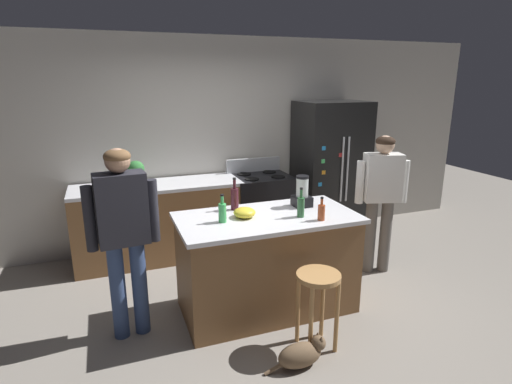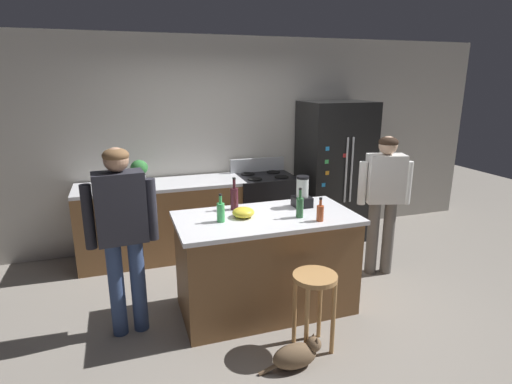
{
  "view_description": "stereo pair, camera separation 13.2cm",
  "coord_description": "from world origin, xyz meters",
  "px_view_note": "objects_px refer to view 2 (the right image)",
  "views": [
    {
      "loc": [
        -1.36,
        -3.34,
        2.18
      ],
      "look_at": [
        0.0,
        0.3,
        1.1
      ],
      "focal_mm": 28.87,
      "sensor_mm": 36.0,
      "label": 1
    },
    {
      "loc": [
        -1.23,
        -3.38,
        2.18
      ],
      "look_at": [
        0.0,
        0.3,
        1.1
      ],
      "focal_mm": 28.87,
      "sensor_mm": 36.0,
      "label": 2
    }
  ],
  "objects_px": {
    "cat": "(297,355)",
    "bottle_cooking_sauce": "(320,212)",
    "person_by_sink_right": "(384,193)",
    "stove_range": "(264,210)",
    "person_by_island_left": "(122,225)",
    "blender_appliance": "(302,194)",
    "bottle_wine": "(234,198)",
    "mixing_bowl": "(243,212)",
    "bottle_soda": "(221,212)",
    "potted_plant": "(139,171)",
    "refrigerator": "(334,171)",
    "kitchen_island": "(266,263)",
    "bottle_olive_oil": "(300,207)",
    "bar_stool": "(314,292)"
  },
  "relations": [
    {
      "from": "mixing_bowl",
      "to": "kitchen_island",
      "type": "bearing_deg",
      "value": -8.83
    },
    {
      "from": "stove_range",
      "to": "bottle_olive_oil",
      "type": "height_order",
      "value": "bottle_olive_oil"
    },
    {
      "from": "stove_range",
      "to": "bottle_wine",
      "type": "relative_size",
      "value": 3.58
    },
    {
      "from": "mixing_bowl",
      "to": "bottle_olive_oil",
      "type": "bearing_deg",
      "value": -18.71
    },
    {
      "from": "stove_range",
      "to": "bottle_olive_oil",
      "type": "bearing_deg",
      "value": -98.48
    },
    {
      "from": "person_by_sink_right",
      "to": "refrigerator",
      "type": "bearing_deg",
      "value": 88.05
    },
    {
      "from": "blender_appliance",
      "to": "bottle_cooking_sauce",
      "type": "height_order",
      "value": "blender_appliance"
    },
    {
      "from": "mixing_bowl",
      "to": "bottle_soda",
      "type": "bearing_deg",
      "value": -166.53
    },
    {
      "from": "cat",
      "to": "bottle_cooking_sauce",
      "type": "distance_m",
      "value": 1.2
    },
    {
      "from": "stove_range",
      "to": "kitchen_island",
      "type": "bearing_deg",
      "value": -108.92
    },
    {
      "from": "stove_range",
      "to": "person_by_sink_right",
      "type": "height_order",
      "value": "person_by_sink_right"
    },
    {
      "from": "mixing_bowl",
      "to": "cat",
      "type": "bearing_deg",
      "value": -80.85
    },
    {
      "from": "refrigerator",
      "to": "blender_appliance",
      "type": "bearing_deg",
      "value": -129.45
    },
    {
      "from": "kitchen_island",
      "to": "potted_plant",
      "type": "distance_m",
      "value": 1.97
    },
    {
      "from": "cat",
      "to": "bottle_cooking_sauce",
      "type": "xyz_separation_m",
      "value": [
        0.47,
        0.61,
        0.92
      ]
    },
    {
      "from": "stove_range",
      "to": "cat",
      "type": "distance_m",
      "value": 2.51
    },
    {
      "from": "bottle_cooking_sauce",
      "to": "bottle_olive_oil",
      "type": "bearing_deg",
      "value": 131.6
    },
    {
      "from": "person_by_sink_right",
      "to": "blender_appliance",
      "type": "height_order",
      "value": "person_by_sink_right"
    },
    {
      "from": "person_by_sink_right",
      "to": "potted_plant",
      "type": "distance_m",
      "value": 2.82
    },
    {
      "from": "person_by_island_left",
      "to": "blender_appliance",
      "type": "bearing_deg",
      "value": 4.71
    },
    {
      "from": "person_by_island_left",
      "to": "bottle_cooking_sauce",
      "type": "height_order",
      "value": "person_by_island_left"
    },
    {
      "from": "stove_range",
      "to": "mixing_bowl",
      "type": "bearing_deg",
      "value": -116.21
    },
    {
      "from": "refrigerator",
      "to": "person_by_island_left",
      "type": "height_order",
      "value": "refrigerator"
    },
    {
      "from": "bottle_soda",
      "to": "bar_stool",
      "type": "bearing_deg",
      "value": -49.09
    },
    {
      "from": "bottle_olive_oil",
      "to": "bottle_wine",
      "type": "distance_m",
      "value": 0.65
    },
    {
      "from": "bottle_olive_oil",
      "to": "kitchen_island",
      "type": "bearing_deg",
      "value": 154.38
    },
    {
      "from": "kitchen_island",
      "to": "blender_appliance",
      "type": "distance_m",
      "value": 0.76
    },
    {
      "from": "blender_appliance",
      "to": "bottle_cooking_sauce",
      "type": "distance_m",
      "value": 0.44
    },
    {
      "from": "cat",
      "to": "bottle_cooking_sauce",
      "type": "relative_size",
      "value": 2.4
    },
    {
      "from": "bar_stool",
      "to": "cat",
      "type": "distance_m",
      "value": 0.5
    },
    {
      "from": "person_by_island_left",
      "to": "kitchen_island",
      "type": "bearing_deg",
      "value": -0.85
    },
    {
      "from": "cat",
      "to": "bottle_soda",
      "type": "relative_size",
      "value": 2.03
    },
    {
      "from": "stove_range",
      "to": "person_by_sink_right",
      "type": "relative_size",
      "value": 0.71
    },
    {
      "from": "potted_plant",
      "to": "blender_appliance",
      "type": "height_order",
      "value": "blender_appliance"
    },
    {
      "from": "cat",
      "to": "bottle_soda",
      "type": "height_order",
      "value": "bottle_soda"
    },
    {
      "from": "person_by_sink_right",
      "to": "cat",
      "type": "height_order",
      "value": "person_by_sink_right"
    },
    {
      "from": "person_by_island_left",
      "to": "bottle_wine",
      "type": "height_order",
      "value": "person_by_island_left"
    },
    {
      "from": "potted_plant",
      "to": "bottle_soda",
      "type": "bearing_deg",
      "value": -69.11
    },
    {
      "from": "potted_plant",
      "to": "mixing_bowl",
      "type": "distance_m",
      "value": 1.73
    },
    {
      "from": "kitchen_island",
      "to": "stove_range",
      "type": "bearing_deg",
      "value": 71.08
    },
    {
      "from": "refrigerator",
      "to": "person_by_island_left",
      "type": "distance_m",
      "value": 3.17
    },
    {
      "from": "cat",
      "to": "bottle_olive_oil",
      "type": "bearing_deg",
      "value": 65.93
    },
    {
      "from": "bottle_wine",
      "to": "person_by_island_left",
      "type": "bearing_deg",
      "value": -165.76
    },
    {
      "from": "blender_appliance",
      "to": "bottle_cooking_sauce",
      "type": "xyz_separation_m",
      "value": [
        -0.03,
        -0.44,
        -0.05
      ]
    },
    {
      "from": "person_by_island_left",
      "to": "bottle_wine",
      "type": "distance_m",
      "value": 1.08
    },
    {
      "from": "bar_stool",
      "to": "mixing_bowl",
      "type": "height_order",
      "value": "mixing_bowl"
    },
    {
      "from": "bottle_cooking_sauce",
      "to": "potted_plant",
      "type": "bearing_deg",
      "value": 128.23
    },
    {
      "from": "bottle_soda",
      "to": "mixing_bowl",
      "type": "height_order",
      "value": "bottle_soda"
    },
    {
      "from": "person_by_sink_right",
      "to": "stove_range",
      "type": "bearing_deg",
      "value": 128.69
    },
    {
      "from": "person_by_island_left",
      "to": "bottle_soda",
      "type": "relative_size",
      "value": 6.46
    }
  ]
}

